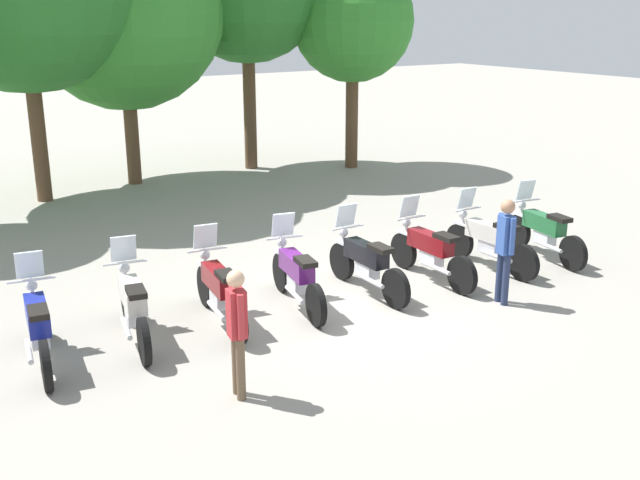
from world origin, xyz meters
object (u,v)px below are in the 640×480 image
object	(u,v)px
motorcycle_2	(219,289)
tree_4	(353,21)
motorcycle_5	(430,251)
motorcycle_1	(133,306)
motorcycle_3	(297,275)
motorcycle_0	(38,326)
person_1	(505,244)
motorcycle_4	(366,262)
person_0	(237,325)
tree_2	(123,8)
motorcycle_7	(544,231)
motorcycle_6	(489,240)

from	to	relation	value
motorcycle_2	tree_4	distance (m)	12.32
motorcycle_2	motorcycle_5	bearing A→B (deg)	-85.81
motorcycle_1	motorcycle_3	xyz separation A→B (m)	(2.56, -0.16, 0.00)
motorcycle_0	motorcycle_2	distance (m)	2.56
motorcycle_3	person_1	xyz separation A→B (m)	(2.79, -1.64, 0.47)
motorcycle_4	person_0	world-z (taller)	person_0
motorcycle_5	tree_2	bearing A→B (deg)	10.62
motorcycle_0	motorcycle_1	world-z (taller)	same
motorcycle_1	motorcycle_2	bearing A→B (deg)	-82.55
motorcycle_3	motorcycle_7	distance (m)	5.13
motorcycle_6	tree_2	bearing A→B (deg)	15.28
motorcycle_1	tree_2	distance (m)	11.02
motorcycle_3	tree_2	size ratio (longest dim) A/B	0.31
motorcycle_7	motorcycle_5	bearing A→B (deg)	94.51
motorcycle_3	tree_2	distance (m)	10.65
motorcycle_3	motorcycle_7	world-z (taller)	same
tree_4	motorcycle_6	bearing A→B (deg)	-110.01
motorcycle_4	tree_2	size ratio (longest dim) A/B	0.31
motorcycle_5	tree_2	distance (m)	10.90
motorcycle_3	person_0	distance (m)	2.97
person_0	person_1	bearing A→B (deg)	14.78
motorcycle_6	tree_4	distance (m)	9.98
motorcycle_5	motorcycle_3	bearing A→B (deg)	87.18
motorcycle_2	person_0	bearing A→B (deg)	168.12
motorcycle_6	tree_2	world-z (taller)	tree_2
motorcycle_4	motorcycle_7	xyz separation A→B (m)	(3.84, -0.34, 0.00)
motorcycle_6	person_1	world-z (taller)	person_1
person_0	tree_2	xyz separation A→B (m)	(3.00, 11.92, 3.55)
motorcycle_2	person_0	size ratio (longest dim) A/B	1.36
motorcycle_7	tree_2	world-z (taller)	tree_2
motorcycle_0	motorcycle_4	distance (m)	5.12
motorcycle_2	person_0	world-z (taller)	person_0
motorcycle_7	tree_4	world-z (taller)	tree_4
motorcycle_7	person_0	size ratio (longest dim) A/B	1.36
tree_4	motorcycle_7	bearing A→B (deg)	-102.08
motorcycle_4	tree_2	xyz separation A→B (m)	(-0.35, 9.92, 3.96)
motorcycle_0	motorcycle_3	xyz separation A→B (m)	(3.84, -0.14, 0.00)
motorcycle_1	person_1	bearing A→B (deg)	-97.61
motorcycle_0	motorcycle_5	xyz separation A→B (m)	(6.39, -0.33, 0.00)
motorcycle_0	motorcycle_3	world-z (taller)	same
motorcycle_0	tree_2	world-z (taller)	tree_2
motorcycle_6	person_0	distance (m)	6.18
motorcycle_6	motorcycle_4	bearing A→B (deg)	84.52
motorcycle_2	tree_2	world-z (taller)	tree_2
tree_2	tree_4	bearing A→B (deg)	-12.87
motorcycle_3	motorcycle_5	xyz separation A→B (m)	(2.55, -0.19, 0.00)
motorcycle_2	motorcycle_6	size ratio (longest dim) A/B	1.00
motorcycle_1	motorcycle_5	world-z (taller)	same
person_0	tree_4	world-z (taller)	tree_4
tree_2	tree_4	distance (m)	6.26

